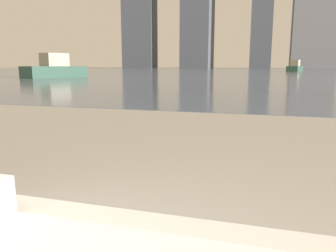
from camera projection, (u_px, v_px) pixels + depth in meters
harbor_water at (261, 71)px, 58.76m from camera, size 180.00×110.00×0.01m
harbor_boat_0 at (295, 67)px, 53.14m from camera, size 2.94×5.30×1.88m
harbor_boat_3 at (55, 69)px, 26.91m from camera, size 3.45×5.57×1.97m
skyline_tower_0 at (139, 13)px, 120.37m from camera, size 11.65×7.15×40.31m
skyline_tower_3 at (316, 10)px, 104.04m from camera, size 13.70×8.63×36.48m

